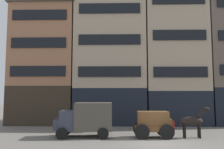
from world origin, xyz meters
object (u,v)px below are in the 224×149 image
cargo_wagon (154,122)px  draft_horse (193,121)px  delivery_truck_far (86,118)px  pedestrian_officer (152,119)px  fire_hydrant_curbside (173,125)px

cargo_wagon → draft_horse: bearing=-0.0°
delivery_truck_far → pedestrian_officer: delivery_truck_far is taller
cargo_wagon → fire_hydrant_curbside: cargo_wagon is taller
pedestrian_officer → fire_hydrant_curbside: 2.19m
delivery_truck_far → fire_hydrant_curbside: delivery_truck_far is taller
cargo_wagon → draft_horse: draft_horse is taller
delivery_truck_far → pedestrian_officer: 6.75m
delivery_truck_far → pedestrian_officer: bearing=33.3°
delivery_truck_far → fire_hydrant_curbside: size_ratio=5.34×
cargo_wagon → draft_horse: (2.95, -0.00, 0.12)m
draft_horse → pedestrian_officer: draft_horse is taller
pedestrian_officer → draft_horse: bearing=-57.8°
draft_horse → delivery_truck_far: bearing=178.3°
draft_horse → delivery_truck_far: delivery_truck_far is taller
cargo_wagon → pedestrian_officer: (0.46, 3.95, -0.17)m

